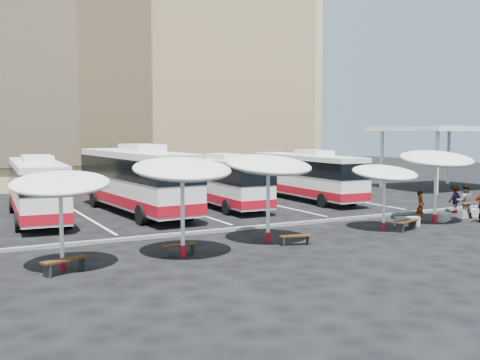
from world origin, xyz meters
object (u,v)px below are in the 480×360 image
sunshade_0 (60,184)px  sunshade_3 (385,173)px  conc_bench_1 (444,217)px  sunshade_2 (268,165)px  bus_3 (306,174)px  wood_bench_1 (180,247)px  bus_2 (219,179)px  sunshade_1 (182,170)px  passenger_0 (421,207)px  wood_bench_0 (65,262)px  wood_bench_3 (406,223)px  conc_bench_0 (407,221)px  bus_1 (135,178)px  conc_bench_2 (469,213)px  wood_bench_2 (295,238)px  bus_0 (37,186)px  passenger_1 (466,201)px  passenger_3 (454,199)px  sunshade_4 (436,159)px

sunshade_0 → sunshade_3: size_ratio=1.22×
conc_bench_1 → sunshade_2: bearing=-177.9°
bus_3 → wood_bench_1: size_ratio=7.97×
bus_2 → sunshade_0: size_ratio=2.52×
sunshade_1 → passenger_0: sunshade_1 is taller
wood_bench_0 → wood_bench_3: bearing=2.3°
wood_bench_3 → conc_bench_0: bearing=43.9°
bus_1 → conc_bench_2: (15.81, -10.46, -1.84)m
conc_bench_1 → conc_bench_2: conc_bench_2 is taller
bus_2 → sunshade_1: bearing=-120.2°
sunshade_0 → conc_bench_0: size_ratio=3.46×
wood_bench_2 → bus_0: bearing=124.6°
wood_bench_2 → wood_bench_3: 6.64m
wood_bench_1 → sunshade_3: bearing=2.7°
wood_bench_3 → conc_bench_2: (6.11, 1.46, -0.14)m
sunshade_3 → conc_bench_0: 3.18m
bus_0 → bus_3: 17.82m
bus_2 → passenger_1: (9.98, -10.69, -0.81)m
passenger_3 → bus_1: bearing=-35.6°
sunshade_3 → conc_bench_0: size_ratio=2.84×
passenger_1 → passenger_3: 1.93m
wood_bench_0 → conc_bench_2: size_ratio=1.37×
passenger_1 → passenger_3: passenger_1 is taller
bus_2 → wood_bench_0: (-11.99, -12.78, -1.35)m
wood_bench_3 → bus_1: bearing=129.1°
wood_bench_2 → bus_2: bearing=78.8°
sunshade_3 → sunshade_4: size_ratio=0.74×
wood_bench_1 → passenger_1: bearing=4.2°
bus_1 → wood_bench_2: (3.07, -12.26, -1.75)m
sunshade_1 → conc_bench_2: size_ratio=3.33×
passenger_1 → passenger_3: size_ratio=1.10×
passenger_1 → wood_bench_3: bearing=48.4°
sunshade_1 → conc_bench_1: size_ratio=3.60×
sunshade_0 → sunshade_1: sunshade_1 is taller
bus_0 → conc_bench_2: 23.85m
passenger_0 → conc_bench_0: bearing=167.5°
bus_2 → wood_bench_1: bearing=-120.9°
bus_0 → wood_bench_2: 15.14m
sunshade_4 → conc_bench_2: (3.01, 0.35, -3.11)m
bus_1 → conc_bench_1: (13.60, -10.75, -1.86)m
bus_3 → wood_bench_0: bus_3 is taller
bus_0 → conc_bench_0: (16.23, -11.08, -1.57)m
sunshade_2 → wood_bench_3: (7.33, -0.77, -2.96)m
sunshade_3 → conc_bench_0: sunshade_3 is taller
conc_bench_2 → sunshade_4: bearing=-173.4°
sunshade_4 → sunshade_2: bearing=-178.1°
sunshade_4 → conc_bench_2: sunshade_4 is taller
wood_bench_1 → sunshade_4: bearing=3.7°
bus_0 → sunshade_2: size_ratio=2.86×
wood_bench_3 → passenger_0: size_ratio=0.99×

